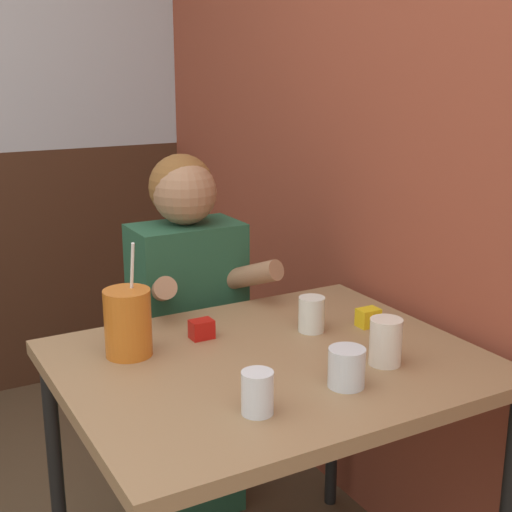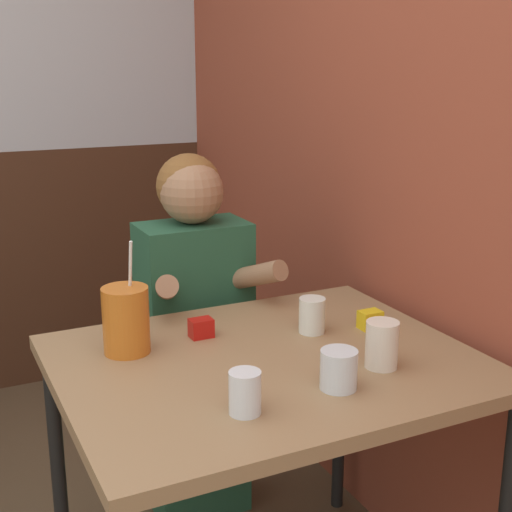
# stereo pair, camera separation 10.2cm
# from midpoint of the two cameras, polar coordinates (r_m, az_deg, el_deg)

# --- Properties ---
(brick_wall_right) EXTENTS (0.08, 4.23, 2.70)m
(brick_wall_right) POSITION_cam_midpoint_polar(r_m,az_deg,el_deg) (2.52, 6.45, 12.28)
(brick_wall_right) COLOR brown
(brick_wall_right) RESTS_ON ground_plane
(main_table) EXTENTS (1.00, 0.82, 0.78)m
(main_table) POSITION_cam_midpoint_polar(r_m,az_deg,el_deg) (1.79, 2.52, -10.32)
(main_table) COLOR #93704C
(main_table) RESTS_ON ground_plane
(person_seated) EXTENTS (0.42, 0.40, 1.21)m
(person_seated) POSITION_cam_midpoint_polar(r_m,az_deg,el_deg) (2.31, -3.62, -6.27)
(person_seated) COLOR #235138
(person_seated) RESTS_ON ground_plane
(cocktail_pitcher) EXTENTS (0.12, 0.12, 0.29)m
(cocktail_pitcher) POSITION_cam_midpoint_polar(r_m,az_deg,el_deg) (1.79, -8.75, -5.10)
(cocktail_pitcher) COLOR #C6661E
(cocktail_pitcher) RESTS_ON main_table
(glass_near_pitcher) EXTENTS (0.07, 0.07, 0.09)m
(glass_near_pitcher) POSITION_cam_midpoint_polar(r_m,az_deg,el_deg) (1.49, 1.11, -10.89)
(glass_near_pitcher) COLOR silver
(glass_near_pitcher) RESTS_ON main_table
(glass_center) EXTENTS (0.07, 0.07, 0.10)m
(glass_center) POSITION_cam_midpoint_polar(r_m,az_deg,el_deg) (1.92, 6.03, -4.76)
(glass_center) COLOR silver
(glass_center) RESTS_ON main_table
(glass_far_side) EXTENTS (0.08, 0.08, 0.11)m
(glass_far_side) POSITION_cam_midpoint_polar(r_m,az_deg,el_deg) (1.73, 11.72, -6.96)
(glass_far_side) COLOR silver
(glass_far_side) RESTS_ON main_table
(glass_by_brick) EXTENTS (0.08, 0.08, 0.09)m
(glass_by_brick) POSITION_cam_midpoint_polar(r_m,az_deg,el_deg) (1.61, 8.46, -8.99)
(glass_by_brick) COLOR silver
(glass_by_brick) RESTS_ON main_table
(condiment_ketchup) EXTENTS (0.06, 0.04, 0.05)m
(condiment_ketchup) POSITION_cam_midpoint_polar(r_m,az_deg,el_deg) (1.88, -2.86, -5.79)
(condiment_ketchup) COLOR #B7140F
(condiment_ketchup) RESTS_ON main_table
(condiment_mustard) EXTENTS (0.06, 0.04, 0.05)m
(condiment_mustard) POSITION_cam_midpoint_polar(r_m,az_deg,el_deg) (1.97, 10.59, -5.05)
(condiment_mustard) COLOR yellow
(condiment_mustard) RESTS_ON main_table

